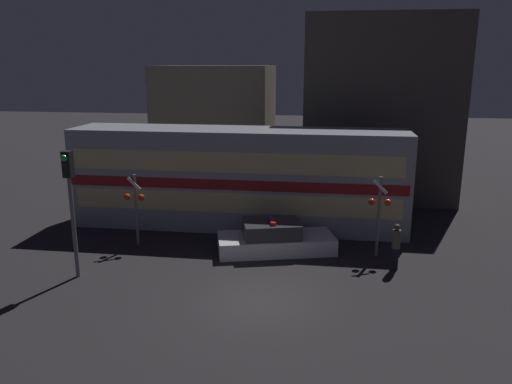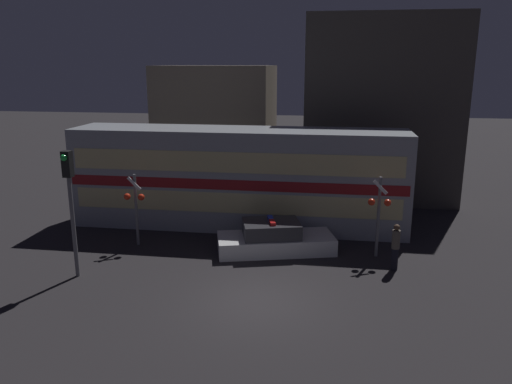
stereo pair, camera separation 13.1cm
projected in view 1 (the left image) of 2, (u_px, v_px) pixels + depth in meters
The scene contains 9 objects.
ground_plane at pixel (257, 301), 15.95m from camera, with size 120.00×120.00×0.00m, color #262326.
train at pixel (238, 178), 23.01m from camera, with size 15.25×2.86×4.53m.
police_car at pixel (275, 239), 20.11m from camera, with size 4.96×2.98×1.38m.
pedestrian at pixel (396, 246), 18.22m from camera, with size 0.30×0.30×1.75m.
crossing_signal_near at pixel (379, 209), 19.20m from camera, with size 0.87×0.34×3.21m.
crossing_signal_far at pixel (135, 203), 20.42m from camera, with size 0.87×0.34×3.02m.
traffic_light_corner at pixel (70, 193), 17.05m from camera, with size 0.30×0.46×4.53m.
building_left at pixel (216, 127), 30.27m from camera, with size 6.64×5.43×7.29m.
building_center at pixel (380, 109), 27.60m from camera, with size 8.21×4.78×9.91m.
Camera 1 is at (2.07, -14.43, 7.35)m, focal length 35.00 mm.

